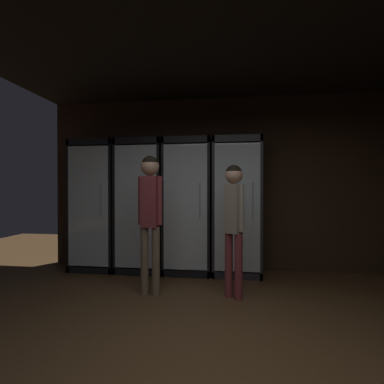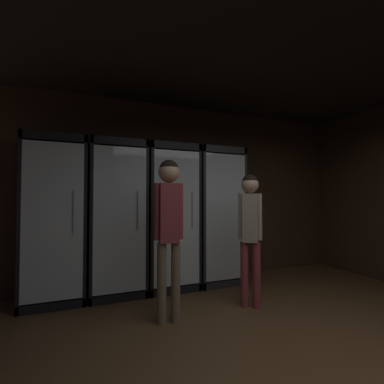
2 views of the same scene
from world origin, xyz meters
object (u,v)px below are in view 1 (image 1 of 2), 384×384
cooler_right (237,208)px  shopper_far (150,205)px  cooler_far_left (98,206)px  cooler_center (188,207)px  cooler_left (142,207)px  shopper_near (234,213)px

cooler_right → shopper_far: size_ratio=1.22×
cooler_right → cooler_far_left: bearing=-180.0°
cooler_center → shopper_far: (-0.33, -1.05, 0.09)m
cooler_right → shopper_far: (-1.08, -1.05, 0.08)m
cooler_far_left → shopper_far: cooler_far_left is taller
cooler_far_left → cooler_left: size_ratio=1.00×
cooler_left → shopper_near: bearing=-35.3°
cooler_left → cooler_center: bearing=-0.0°
cooler_right → shopper_far: 1.51m
cooler_center → cooler_right: same height
cooler_left → shopper_near: (1.45, -1.03, -0.00)m
cooler_left → shopper_near: cooler_left is taller
cooler_left → cooler_right: 1.51m
cooler_far_left → shopper_far: 1.59m
shopper_far → cooler_far_left: bearing=138.4°
cooler_far_left → shopper_far: bearing=-41.6°
shopper_near → shopper_far: 1.03m
cooler_center → shopper_far: bearing=-107.2°
cooler_center → cooler_right: bearing=-0.0°
cooler_left → shopper_near: size_ratio=1.31×
cooler_far_left → cooler_right: same height
cooler_far_left → cooler_center: size_ratio=1.00×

